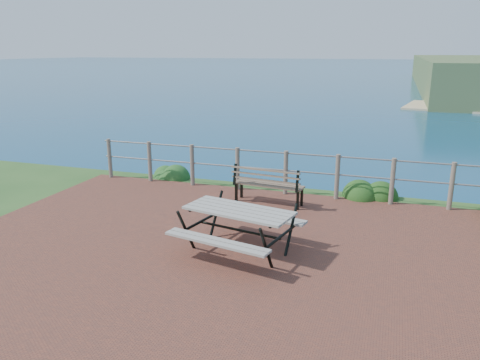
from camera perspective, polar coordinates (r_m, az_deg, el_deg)
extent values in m
cube|color=brown|center=(7.72, -0.17, -8.88)|extent=(10.00, 7.00, 0.12)
plane|color=#14677D|center=(206.69, 18.30, 13.99)|extent=(1200.00, 1200.00, 0.00)
cylinder|color=#6B5B4C|center=(12.41, -15.59, 2.58)|extent=(0.10, 0.10, 1.00)
cylinder|color=#6B5B4C|center=(11.82, -10.94, 2.23)|extent=(0.10, 0.10, 1.00)
cylinder|color=#6B5B4C|center=(11.31, -5.84, 1.84)|extent=(0.10, 0.10, 1.00)
cylinder|color=#6B5B4C|center=(10.90, -0.31, 1.39)|extent=(0.10, 0.10, 1.00)
cylinder|color=#6B5B4C|center=(10.60, 5.59, 0.90)|extent=(0.10, 0.10, 1.00)
cylinder|color=#6B5B4C|center=(10.42, 11.77, 0.38)|extent=(0.10, 0.10, 1.00)
cylinder|color=#6B5B4C|center=(10.36, 18.08, -0.16)|extent=(0.10, 0.10, 1.00)
cylinder|color=#6B5B4C|center=(10.43, 24.39, -0.69)|extent=(0.10, 0.10, 1.00)
cylinder|color=slate|center=(10.49, 5.66, 3.28)|extent=(9.40, 0.04, 0.04)
cylinder|color=slate|center=(10.59, 5.60, 1.16)|extent=(9.40, 0.04, 0.04)
cube|color=#9E988D|center=(7.45, -0.15, -3.72)|extent=(1.84, 1.05, 0.04)
cube|color=#9E988D|center=(7.55, -0.15, -5.79)|extent=(1.75, 0.59, 0.04)
cube|color=#9E988D|center=(7.55, -0.15, -5.79)|extent=(1.75, 0.59, 0.04)
cylinder|color=black|center=(7.57, -0.15, -6.12)|extent=(1.47, 0.34, 0.04)
cube|color=brown|center=(9.93, 3.52, -0.58)|extent=(1.53, 0.53, 0.03)
cube|color=brown|center=(9.86, 3.54, 0.88)|extent=(1.50, 0.27, 0.34)
cube|color=black|center=(9.99, 3.50, -1.72)|extent=(0.05, 0.06, 0.41)
cube|color=black|center=(9.99, 3.50, -1.72)|extent=(0.05, 0.06, 0.41)
cube|color=black|center=(9.99, 3.50, -1.72)|extent=(0.05, 0.06, 0.41)
cube|color=black|center=(9.99, 3.50, -1.72)|extent=(0.05, 0.06, 0.41)
ellipsoid|color=#225620|center=(12.21, -8.65, 0.25)|extent=(0.81, 0.81, 0.57)
ellipsoid|color=#1A4A16|center=(10.95, 15.45, -1.95)|extent=(0.83, 0.83, 0.59)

